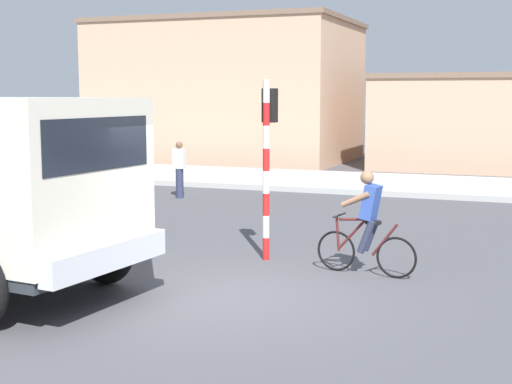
# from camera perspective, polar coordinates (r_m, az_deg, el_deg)

# --- Properties ---
(ground_plane) EXTENTS (120.00, 120.00, 0.00)m
(ground_plane) POSITION_cam_1_polar(r_m,az_deg,el_deg) (11.03, -2.73, -7.91)
(ground_plane) COLOR #4C4C51
(sidewalk_far) EXTENTS (80.00, 5.00, 0.16)m
(sidewalk_far) POSITION_cam_1_polar(r_m,az_deg,el_deg) (24.05, 10.67, 0.61)
(sidewalk_far) COLOR #ADADA8
(sidewalk_far) RESTS_ON ground
(cyclist) EXTENTS (1.72, 0.54, 1.72)m
(cyclist) POSITION_cam_1_polar(r_m,az_deg,el_deg) (12.12, 8.61, -2.38)
(cyclist) COLOR black
(cyclist) RESTS_ON ground
(traffic_light_pole) EXTENTS (0.24, 0.43, 3.20)m
(traffic_light_pole) POSITION_cam_1_polar(r_m,az_deg,el_deg) (13.01, 0.92, 3.72)
(traffic_light_pole) COLOR red
(traffic_light_pole) RESTS_ON ground
(pedestrian_near_kerb) EXTENTS (0.34, 0.22, 1.62)m
(pedestrian_near_kerb) POSITION_cam_1_polar(r_m,az_deg,el_deg) (21.04, -5.96, 1.82)
(pedestrian_near_kerb) COLOR #2D334C
(pedestrian_near_kerb) RESTS_ON ground
(building_corner_left) EXTENTS (10.99, 7.67, 6.17)m
(building_corner_left) POSITION_cam_1_polar(r_m,az_deg,el_deg) (33.52, -2.13, 7.83)
(building_corner_left) COLOR tan
(building_corner_left) RESTS_ON ground
(building_mid_block) EXTENTS (9.26, 8.00, 3.74)m
(building_mid_block) POSITION_cam_1_polar(r_m,az_deg,el_deg) (31.79, 18.11, 5.28)
(building_mid_block) COLOR tan
(building_mid_block) RESTS_ON ground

